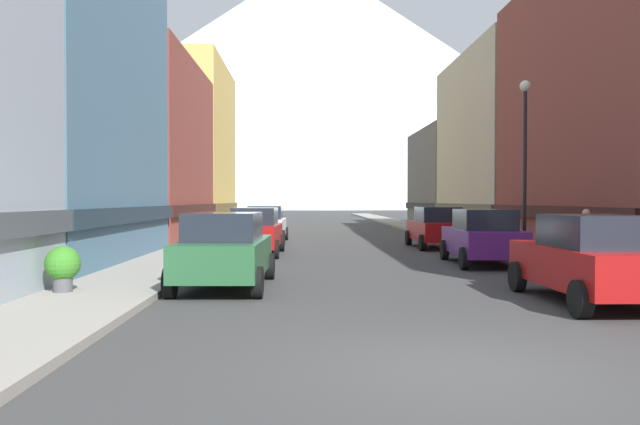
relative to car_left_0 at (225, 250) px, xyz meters
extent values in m
plane|color=#393939|center=(3.80, -7.34, -0.90)|extent=(400.00, 400.00, 0.00)
cube|color=gray|center=(-2.45, 27.66, -0.82)|extent=(2.50, 100.00, 0.15)
cube|color=gray|center=(10.05, 27.66, -0.82)|extent=(2.50, 100.00, 0.15)
cube|color=slate|center=(-6.91, 5.73, 4.33)|extent=(6.42, 11.23, 10.45)
cube|color=#22333F|center=(-6.91, 5.73, 0.70)|extent=(6.72, 11.23, 0.50)
cube|color=brown|center=(-7.73, 18.21, 3.70)|extent=(8.06, 12.96, 9.20)
cube|color=#3B1B16|center=(-7.73, 18.21, 0.70)|extent=(8.36, 12.96, 0.50)
cube|color=#D8B259|center=(-8.62, 31.37, 4.99)|extent=(9.84, 12.79, 11.77)
cube|color=brown|center=(-8.62, 31.37, 0.70)|extent=(10.14, 12.79, 0.50)
cube|color=beige|center=(15.89, 23.20, 4.51)|extent=(9.17, 13.67, 10.82)
cube|color=#595444|center=(15.89, 23.20, 0.70)|extent=(9.47, 13.67, 0.50)
cube|color=#66605B|center=(15.93, 36.48, 2.98)|extent=(9.25, 12.39, 7.77)
cube|color=#2D2B29|center=(15.93, 36.48, 0.70)|extent=(9.55, 12.39, 0.50)
cube|color=#265933|center=(0.00, 0.06, -0.16)|extent=(1.96, 4.45, 0.80)
cube|color=#1E232D|center=(-0.01, -0.19, 0.56)|extent=(1.66, 2.24, 0.64)
cylinder|color=black|center=(-0.87, 1.74, -0.56)|extent=(0.24, 0.69, 0.68)
cylinder|color=black|center=(0.97, 1.68, -0.56)|extent=(0.24, 0.69, 0.68)
cylinder|color=black|center=(-0.96, -1.56, -0.56)|extent=(0.24, 0.69, 0.68)
cylinder|color=black|center=(0.87, -1.61, -0.56)|extent=(0.24, 0.69, 0.68)
cube|color=#9E1111|center=(0.00, 9.14, -0.16)|extent=(1.97, 4.45, 0.80)
cube|color=#1E232D|center=(0.01, 9.39, 0.56)|extent=(1.67, 2.25, 0.64)
cylinder|color=black|center=(0.87, 7.46, -0.56)|extent=(0.24, 0.69, 0.68)
cylinder|color=black|center=(-0.97, 7.51, -0.56)|extent=(0.24, 0.69, 0.68)
cylinder|color=black|center=(0.97, 10.76, -0.56)|extent=(0.24, 0.69, 0.68)
cylinder|color=black|center=(-0.87, 10.81, -0.56)|extent=(0.24, 0.69, 0.68)
cube|color=silver|center=(0.00, 16.36, -0.16)|extent=(1.93, 4.44, 0.80)
cube|color=#1E232D|center=(0.01, 16.61, 0.56)|extent=(1.65, 2.23, 0.64)
cylinder|color=black|center=(0.89, 14.69, -0.56)|extent=(0.23, 0.68, 0.68)
cylinder|color=black|center=(-0.95, 14.73, -0.56)|extent=(0.23, 0.68, 0.68)
cylinder|color=black|center=(0.96, 17.99, -0.56)|extent=(0.23, 0.68, 0.68)
cylinder|color=black|center=(-0.88, 18.03, -0.56)|extent=(0.23, 0.68, 0.68)
cube|color=#9E1111|center=(7.60, -2.38, -0.16)|extent=(1.84, 4.40, 0.80)
cube|color=#1E232D|center=(7.60, -2.63, 0.56)|extent=(1.60, 2.20, 0.64)
cylinder|color=black|center=(6.68, -0.73, -0.56)|extent=(0.22, 0.68, 0.68)
cylinder|color=black|center=(8.52, -0.73, -0.56)|extent=(0.22, 0.68, 0.68)
cylinder|color=black|center=(6.68, -4.03, -0.56)|extent=(0.22, 0.68, 0.68)
cube|color=#591E72|center=(7.60, 5.34, -0.16)|extent=(2.02, 4.47, 0.80)
cube|color=#1E232D|center=(7.59, 5.10, 0.56)|extent=(1.69, 2.26, 0.64)
cylinder|color=black|center=(6.75, 7.03, -0.56)|extent=(0.25, 0.69, 0.68)
cylinder|color=black|center=(8.59, 6.96, -0.56)|extent=(0.25, 0.69, 0.68)
cylinder|color=black|center=(6.61, 3.73, -0.56)|extent=(0.25, 0.69, 0.68)
cylinder|color=black|center=(8.45, 3.66, -0.56)|extent=(0.25, 0.69, 0.68)
cube|color=#9E1111|center=(7.60, 12.47, -0.16)|extent=(1.88, 4.42, 0.80)
cube|color=#1E232D|center=(7.60, 12.22, 0.56)|extent=(1.62, 2.21, 0.64)
cylinder|color=black|center=(6.67, 14.12, -0.56)|extent=(0.23, 0.68, 0.68)
cylinder|color=black|center=(8.51, 14.13, -0.56)|extent=(0.23, 0.68, 0.68)
cylinder|color=black|center=(6.70, 10.82, -0.56)|extent=(0.23, 0.68, 0.68)
cylinder|color=black|center=(8.54, 10.83, -0.56)|extent=(0.23, 0.68, 0.68)
cylinder|color=#4C5156|center=(10.15, 1.08, -0.30)|extent=(0.56, 0.56, 0.90)
cylinder|color=#2D2D33|center=(10.15, 1.08, 0.19)|extent=(0.59, 0.59, 0.08)
cylinder|color=#4C4C51|center=(-3.20, -1.55, -0.60)|extent=(0.39, 0.39, 0.30)
sphere|color=#357C23|center=(-3.20, -1.55, -0.15)|extent=(0.73, 0.73, 0.73)
cylinder|color=navy|center=(10.05, 3.29, -0.03)|extent=(0.36, 0.36, 1.44)
sphere|color=tan|center=(10.05, 3.29, 0.80)|extent=(0.23, 0.23, 0.23)
cylinder|color=black|center=(9.15, 5.88, 2.00)|extent=(0.12, 0.12, 5.50)
sphere|color=white|center=(9.15, 5.88, 4.93)|extent=(0.36, 0.36, 0.36)
cone|color=silver|center=(5.72, 252.66, 50.54)|extent=(277.04, 277.04, 102.87)
camera|label=1|loc=(1.83, -15.06, 1.17)|focal=35.98mm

